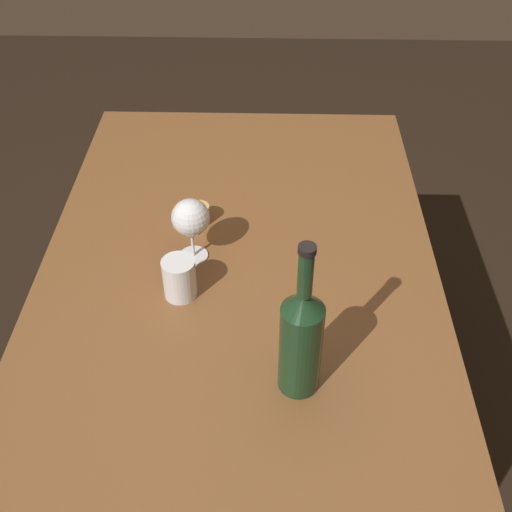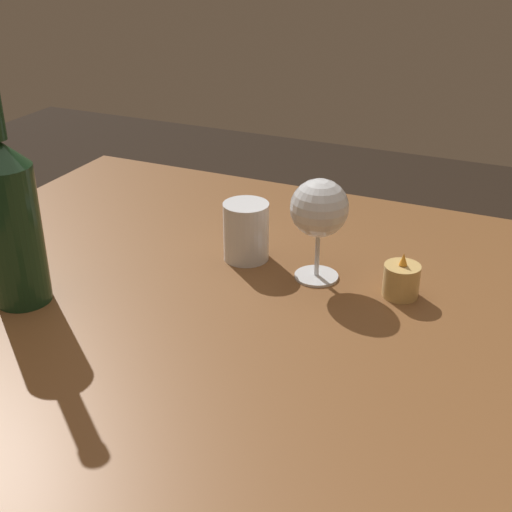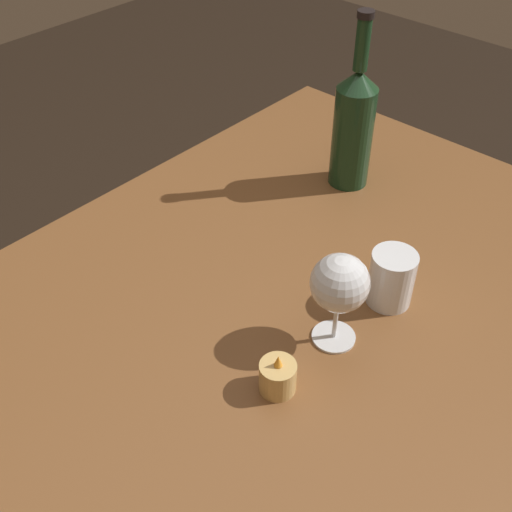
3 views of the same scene
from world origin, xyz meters
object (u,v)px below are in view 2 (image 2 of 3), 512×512
Objects in this scene: wine_bottle at (11,218)px; votive_candle at (401,281)px; water_tumbler at (246,234)px; wine_glass_left at (319,210)px.

wine_bottle reaches higher than votive_candle.
wine_bottle is 5.05× the size of votive_candle.
wine_glass_left is at bearing -7.01° from water_tumbler.
water_tumbler reaches higher than votive_candle.
wine_bottle is at bearing -133.11° from water_tumbler.
votive_candle is (0.25, -0.02, -0.02)m from water_tumbler.
wine_glass_left reaches higher than water_tumbler.
water_tumbler is at bearing 46.89° from wine_bottle.
wine_glass_left is 1.68× the size of water_tumbler.
votive_candle is at bearing 25.52° from wine_bottle.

